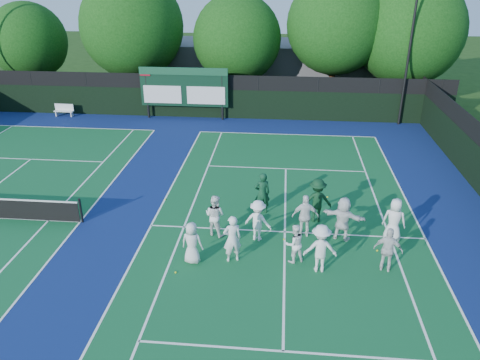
{
  "coord_description": "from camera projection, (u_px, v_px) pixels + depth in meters",
  "views": [
    {
      "loc": [
        -0.27,
        -15.24,
        9.78
      ],
      "look_at": [
        -2.0,
        3.0,
        1.3
      ],
      "focal_mm": 35.0,
      "sensor_mm": 36.0,
      "label": 1
    }
  ],
  "objects": [
    {
      "name": "player_front_4",
      "position": [
        388.0,
        250.0,
        16.08
      ],
      "size": [
        1.05,
        0.65,
        1.68
      ],
      "primitive_type": "imported",
      "rotation": [
        0.0,
        0.0,
        2.88
      ],
      "color": "silver",
      "rests_on": "ground"
    },
    {
      "name": "tree_a",
      "position": [
        31.0,
        43.0,
        35.38
      ],
      "size": [
        5.72,
        5.72,
        7.36
      ],
      "color": "black",
      "rests_on": "ground"
    },
    {
      "name": "tree_b",
      "position": [
        135.0,
        29.0,
        34.22
      ],
      "size": [
        7.51,
        7.51,
        9.41
      ],
      "color": "black",
      "rests_on": "ground"
    },
    {
      "name": "scoreboard",
      "position": [
        184.0,
        87.0,
        31.61
      ],
      "size": [
        6.0,
        0.21,
        3.55
      ],
      "color": "black",
      "rests_on": "ground"
    },
    {
      "name": "tree_c",
      "position": [
        239.0,
        41.0,
        33.87
      ],
      "size": [
        6.36,
        6.36,
        8.06
      ],
      "color": "black",
      "rests_on": "ground"
    },
    {
      "name": "player_back_2",
      "position": [
        305.0,
        216.0,
        18.15
      ],
      "size": [
        1.06,
        0.49,
        1.77
      ],
      "primitive_type": "imported",
      "rotation": [
        0.0,
        0.0,
        3.2
      ],
      "color": "white",
      "rests_on": "ground"
    },
    {
      "name": "player_front_2",
      "position": [
        294.0,
        244.0,
        16.62
      ],
      "size": [
        0.89,
        0.81,
        1.49
      ],
      "primitive_type": "imported",
      "rotation": [
        0.0,
        0.0,
        3.55
      ],
      "color": "white",
      "rests_on": "ground"
    },
    {
      "name": "tennis_ball_4",
      "position": [
        327.0,
        197.0,
        21.51
      ],
      "size": [
        0.07,
        0.07,
        0.07
      ],
      "primitive_type": "sphere",
      "color": "yellow",
      "rests_on": "ground"
    },
    {
      "name": "tennis_ball_1",
      "position": [
        284.0,
        239.0,
        18.21
      ],
      "size": [
        0.07,
        0.07,
        0.07
      ],
      "primitive_type": "sphere",
      "color": "yellow",
      "rests_on": "ground"
    },
    {
      "name": "coach_left",
      "position": [
        262.0,
        193.0,
        19.85
      ],
      "size": [
        0.77,
        0.61,
        1.86
      ],
      "primitive_type": "imported",
      "rotation": [
        0.0,
        0.0,
        3.41
      ],
      "color": "#103B23",
      "rests_on": "ground"
    },
    {
      "name": "tree_d",
      "position": [
        338.0,
        27.0,
        32.83
      ],
      "size": [
        6.94,
        6.94,
        9.41
      ],
      "color": "black",
      "rests_on": "ground"
    },
    {
      "name": "player_back_0",
      "position": [
        215.0,
        215.0,
        18.26
      ],
      "size": [
        1.01,
        0.92,
        1.71
      ],
      "primitive_type": "imported",
      "rotation": [
        0.0,
        0.0,
        2.75
      ],
      "color": "white",
      "rests_on": "ground"
    },
    {
      "name": "court_apron",
      "position": [
        139.0,
        225.0,
        19.27
      ],
      "size": [
        34.0,
        32.0,
        0.01
      ],
      "primitive_type": "cube",
      "color": "navy",
      "rests_on": "ground"
    },
    {
      "name": "tennis_ball_2",
      "position": [
        330.0,
        247.0,
        17.69
      ],
      "size": [
        0.07,
        0.07,
        0.07
      ],
      "primitive_type": "sphere",
      "color": "yellow",
      "rests_on": "ground"
    },
    {
      "name": "player_front_3",
      "position": [
        320.0,
        249.0,
        16.05
      ],
      "size": [
        1.2,
        0.73,
        1.8
      ],
      "primitive_type": "imported",
      "rotation": [
        0.0,
        0.0,
        3.2
      ],
      "color": "white",
      "rests_on": "ground"
    },
    {
      "name": "player_front_1",
      "position": [
        232.0,
        239.0,
        16.59
      ],
      "size": [
        0.77,
        0.63,
        1.83
      ],
      "primitive_type": "imported",
      "rotation": [
        0.0,
        0.0,
        3.48
      ],
      "color": "white",
      "rests_on": "ground"
    },
    {
      "name": "tennis_ball_5",
      "position": [
        377.0,
        251.0,
        17.49
      ],
      "size": [
        0.07,
        0.07,
        0.07
      ],
      "primitive_type": "sphere",
      "color": "yellow",
      "rests_on": "ground"
    },
    {
      "name": "player_back_4",
      "position": [
        394.0,
        220.0,
        17.84
      ],
      "size": [
        1.0,
        0.81,
        1.78
      ],
      "primitive_type": "imported",
      "rotation": [
        0.0,
        0.0,
        2.83
      ],
      "color": "white",
      "rests_on": "ground"
    },
    {
      "name": "ground",
      "position": [
        285.0,
        246.0,
        17.85
      ],
      "size": [
        120.0,
        120.0,
        0.0
      ],
      "primitive_type": "plane",
      "color": "#1A390F",
      "rests_on": "ground"
    },
    {
      "name": "coach_right",
      "position": [
        317.0,
        200.0,
        19.21
      ],
      "size": [
        1.29,
        0.82,
        1.9
      ],
      "primitive_type": "imported",
      "rotation": [
        0.0,
        0.0,
        3.23
      ],
      "color": "#0E341A",
      "rests_on": "ground"
    },
    {
      "name": "tree_e",
      "position": [
        411.0,
        34.0,
        32.57
      ],
      "size": [
        7.51,
        7.51,
        9.3
      ],
      "color": "black",
      "rests_on": "ground"
    },
    {
      "name": "light_pole_right",
      "position": [
        413.0,
        26.0,
        28.75
      ],
      "size": [
        1.2,
        0.3,
        10.12
      ],
      "color": "black",
      "rests_on": "ground"
    },
    {
      "name": "clubhouse",
      "position": [
        264.0,
        67.0,
        38.87
      ],
      "size": [
        18.0,
        6.0,
        4.0
      ],
      "primitive_type": "cube",
      "color": "#595A5E",
      "rests_on": "ground"
    },
    {
      "name": "player_back_1",
      "position": [
        258.0,
        221.0,
        17.91
      ],
      "size": [
        1.24,
        0.96,
        1.69
      ],
      "primitive_type": "imported",
      "rotation": [
        0.0,
        0.0,
        2.79
      ],
      "color": "white",
      "rests_on": "ground"
    },
    {
      "name": "tennis_ball_3",
      "position": [
        165.0,
        199.0,
        21.28
      ],
      "size": [
        0.07,
        0.07,
        0.07
      ],
      "primitive_type": "sphere",
      "color": "yellow",
      "rests_on": "ground"
    },
    {
      "name": "bench",
      "position": [
        64.0,
        110.0,
        32.87
      ],
      "size": [
        1.39,
        0.43,
        0.87
      ],
      "color": "white",
      "rests_on": "ground"
    },
    {
      "name": "tennis_ball_0",
      "position": [
        176.0,
        272.0,
        16.25
      ],
      "size": [
        0.07,
        0.07,
        0.07
      ],
      "primitive_type": "sphere",
      "color": "yellow",
      "rests_on": "ground"
    },
    {
      "name": "player_front_0",
      "position": [
        192.0,
        243.0,
        16.56
      ],
      "size": [
        0.84,
        0.61,
        1.6
      ],
      "primitive_type": "imported",
      "rotation": [
        0.0,
        0.0,
        3.0
      ],
      "color": "silver",
      "rests_on": "ground"
    },
    {
      "name": "back_fence",
      "position": [
        200.0,
        98.0,
        32.25
      ],
      "size": [
        34.0,
        0.08,
        3.0
      ],
      "color": "black",
      "rests_on": "ground"
    },
    {
      "name": "near_court",
      "position": [
        285.0,
        232.0,
        18.75
      ],
      "size": [
        11.05,
        23.85,
        0.01
      ],
      "color": "#12592C",
      "rests_on": "ground"
    },
    {
      "name": "player_back_3",
      "position": [
        343.0,
        219.0,
        17.94
      ],
      "size": [
        1.74,
        1.06,
        1.79
      ],
      "primitive_type": "imported",
      "rotation": [
        0.0,
        0.0,
        2.79
      ],
      "color": "white",
      "rests_on": "ground"
    }
  ]
}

